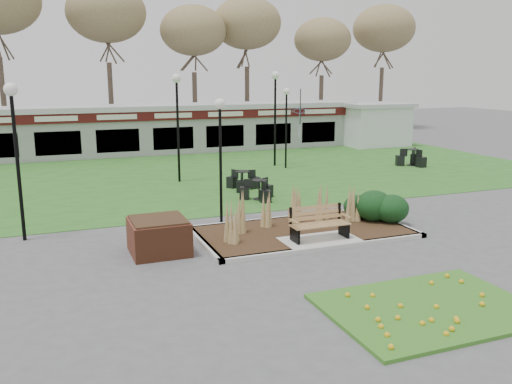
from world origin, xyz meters
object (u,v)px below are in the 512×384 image
object	(u,v)px
lamp_post_near_right	(220,134)
bistro_set_d	(412,160)
lamp_post_mid_right	(286,110)
lamp_post_far_right	(275,98)
service_hut	(374,124)
park_bench	(318,223)
bistro_set_a	(243,183)
brick_planter	(159,236)
lamp_post_near_left	(14,127)
lamp_post_mid_left	(177,104)
food_pavilion	(168,128)
patio_umbrella	(300,123)
bistro_set_c	(259,193)

from	to	relation	value
lamp_post_near_right	bistro_set_d	world-z (taller)	lamp_post_near_right
lamp_post_mid_right	lamp_post_far_right	size ratio (longest dim) A/B	0.83
lamp_post_far_right	service_hut	bearing A→B (deg)	28.73
park_bench	lamp_post_near_right	bearing A→B (deg)	123.41
bistro_set_a	service_hut	bearing A→B (deg)	38.00
brick_planter	lamp_post_near_left	world-z (taller)	lamp_post_near_left
park_bench	bistro_set_a	xyz separation A→B (m)	(0.46, 7.56, -0.31)
service_hut	lamp_post_far_right	bearing A→B (deg)	-151.27
lamp_post_mid_right	bistro_set_d	world-z (taller)	lamp_post_mid_right
brick_planter	bistro_set_a	xyz separation A→B (m)	(4.86, 6.81, -0.20)
lamp_post_mid_left	lamp_post_mid_right	bearing A→B (deg)	14.57
service_hut	lamp_post_near_right	size ratio (longest dim) A/B	1.11
brick_planter	lamp_post_mid_right	xyz separation A→B (m)	(8.68, 10.93, 2.46)
food_pavilion	service_hut	distance (m)	13.64
patio_umbrella	bistro_set_a	bearing A→B (deg)	-126.51
service_hut	lamp_post_near_right	world-z (taller)	lamp_post_near_right
food_pavilion	patio_umbrella	bearing A→B (deg)	-13.79
lamp_post_mid_right	lamp_post_near_right	bearing A→B (deg)	-125.49
brick_planter	patio_umbrella	world-z (taller)	patio_umbrella
food_pavilion	bistro_set_c	xyz separation A→B (m)	(0.40, -14.13, -1.20)
lamp_post_near_left	lamp_post_mid_right	world-z (taller)	lamp_post_near_left
park_bench	lamp_post_mid_left	size ratio (longest dim) A/B	0.36
lamp_post_far_right	food_pavilion	bearing A→B (deg)	119.59
brick_planter	lamp_post_near_left	xyz separation A→B (m)	(-3.41, 2.55, 2.79)
bistro_set_d	patio_umbrella	distance (m)	8.36
service_hut	patio_umbrella	xyz separation A→B (m)	(-5.50, 0.00, 0.26)
lamp_post_near_left	bistro_set_d	distance (m)	19.95
food_pavilion	lamp_post_far_right	size ratio (longest dim) A/B	5.08
service_hut	lamp_post_mid_left	xyz separation A→B (m)	(-15.10, -7.59, 1.99)
service_hut	lamp_post_mid_left	size ratio (longest dim) A/B	0.93
food_pavilion	lamp_post_mid_right	bearing A→B (deg)	-61.94
brick_planter	bistro_set_a	distance (m)	8.37
lamp_post_mid_right	food_pavilion	bearing A→B (deg)	118.06
lamp_post_mid_left	bistro_set_d	size ratio (longest dim) A/B	2.95
lamp_post_mid_right	bistro_set_d	xyz separation A→B (m)	(6.47, -1.71, -2.63)
lamp_post_mid_left	bistro_set_a	size ratio (longest dim) A/B	3.26
bistro_set_c	bistro_set_d	world-z (taller)	bistro_set_d
lamp_post_far_right	bistro_set_d	world-z (taller)	lamp_post_far_right
service_hut	bistro_set_c	xyz separation A→B (m)	(-13.10, -12.16, -1.18)
lamp_post_near_left	bistro_set_a	world-z (taller)	lamp_post_near_left
service_hut	lamp_post_mid_right	size ratio (longest dim) A/B	1.09
lamp_post_near_left	lamp_post_mid_right	xyz separation A→B (m)	(12.09, 8.38, -0.33)
service_hut	bistro_set_d	size ratio (longest dim) A/B	2.75
lamp_post_mid_right	service_hut	bearing A→B (deg)	33.34
service_hut	bistro_set_a	world-z (taller)	service_hut
lamp_post_near_right	park_bench	bearing A→B (deg)	-56.59
brick_planter	lamp_post_mid_left	xyz separation A→B (m)	(2.80, 9.41, 2.97)
lamp_post_mid_left	bistro_set_c	bearing A→B (deg)	-66.29
service_hut	bistro_set_c	bearing A→B (deg)	-137.12
lamp_post_far_right	bistro_set_d	size ratio (longest dim) A/B	3.03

